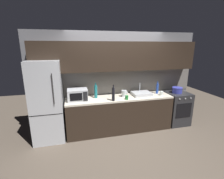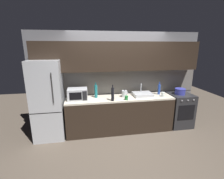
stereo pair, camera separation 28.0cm
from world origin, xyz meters
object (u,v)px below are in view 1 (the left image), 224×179
object	(u,v)px
microwave	(78,95)
wine_bottle_blue	(157,88)
oven_range	(177,108)
wine_bottle_teal	(96,92)
refrigerator	(47,102)
mug_green	(127,98)
cooking_pot	(177,90)
kettle	(124,93)
wine_bottle_dark	(113,94)
mug_clear	(161,93)

from	to	relation	value
microwave	wine_bottle_blue	xyz separation A→B (m)	(2.11, 0.07, 0.01)
oven_range	wine_bottle_teal	distance (m)	2.35
oven_range	wine_bottle_blue	xyz separation A→B (m)	(-0.60, 0.09, 0.59)
refrigerator	wine_bottle_blue	distance (m)	2.79
mug_green	cooking_pot	size ratio (longest dim) A/B	0.36
mug_green	cooking_pot	xyz separation A→B (m)	(1.53, 0.21, 0.03)
refrigerator	microwave	size ratio (longest dim) A/B	4.03
kettle	refrigerator	bearing A→B (deg)	-179.44
refrigerator	oven_range	xyz separation A→B (m)	(3.39, -0.00, -0.48)
wine_bottle_blue	mug_green	size ratio (longest dim) A/B	3.47
microwave	wine_bottle_teal	xyz separation A→B (m)	(0.44, 0.07, 0.03)
refrigerator	mug_green	xyz separation A→B (m)	(1.82, -0.21, 0.02)
kettle	cooking_pot	size ratio (longest dim) A/B	0.71
microwave	refrigerator	bearing A→B (deg)	-178.45
wine_bottle_dark	cooking_pot	xyz separation A→B (m)	(1.86, 0.22, -0.08)
mug_clear	cooking_pot	xyz separation A→B (m)	(0.53, 0.10, 0.02)
wine_bottle_teal	mug_clear	distance (m)	1.70
mug_clear	mug_green	bearing A→B (deg)	-174.00
wine_bottle_teal	cooking_pot	distance (m)	2.23
wine_bottle_dark	cooking_pot	size ratio (longest dim) A/B	1.42
oven_range	microwave	distance (m)	2.77
mug_clear	microwave	bearing A→B (deg)	176.71
refrigerator	wine_bottle_blue	world-z (taller)	refrigerator
refrigerator	mug_clear	world-z (taller)	refrigerator
mug_green	wine_bottle_dark	bearing A→B (deg)	-177.74
cooking_pot	microwave	bearing A→B (deg)	179.61
microwave	kettle	xyz separation A→B (m)	(1.15, -0.00, -0.05)
oven_range	kettle	distance (m)	1.65
oven_range	wine_bottle_dark	size ratio (longest dim) A/B	2.35
wine_bottle_dark	wine_bottle_teal	size ratio (longest dim) A/B	1.00
mug_green	mug_clear	world-z (taller)	mug_clear
mug_green	cooking_pot	distance (m)	1.54
wine_bottle_teal	cooking_pot	bearing A→B (deg)	-2.35
kettle	cooking_pot	distance (m)	1.52
kettle	mug_clear	bearing A→B (deg)	-7.07
wine_bottle_dark	kettle	bearing A→B (deg)	34.96
oven_range	wine_bottle_teal	xyz separation A→B (m)	(-2.27, 0.09, 0.61)
wine_bottle_blue	mug_clear	world-z (taller)	wine_bottle_blue
refrigerator	cooking_pot	bearing A→B (deg)	0.00
wine_bottle_blue	refrigerator	bearing A→B (deg)	-178.24
wine_bottle_teal	wine_bottle_blue	xyz separation A→B (m)	(1.67, -0.01, -0.02)
mug_clear	cooking_pot	bearing A→B (deg)	11.02
kettle	wine_bottle_dark	bearing A→B (deg)	-145.04
microwave	mug_clear	bearing A→B (deg)	-3.29
kettle	mug_clear	world-z (taller)	kettle
oven_range	kettle	world-z (taller)	kettle
microwave	wine_bottle_blue	bearing A→B (deg)	1.82
oven_range	cooking_pot	world-z (taller)	cooking_pot
microwave	wine_bottle_blue	distance (m)	2.11
microwave	mug_green	distance (m)	1.17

